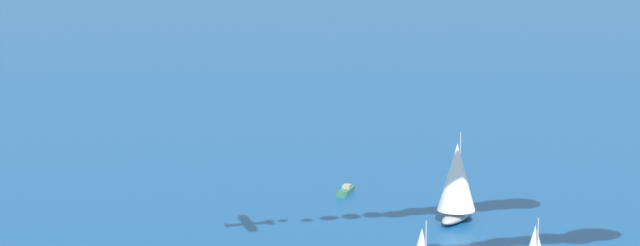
% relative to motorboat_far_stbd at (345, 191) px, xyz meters
% --- Properties ---
extents(motorboat_far_stbd, '(4.96, 4.95, 1.62)m').
position_rel_motorboat_far_stbd_xyz_m(motorboat_far_stbd, '(0.00, 0.00, 0.00)').
color(motorboat_far_stbd, '#33704C').
rests_on(motorboat_far_stbd, ground_plane).
extents(sailboat_ahead, '(7.94, 9.51, 12.55)m').
position_rel_motorboat_far_stbd_xyz_m(sailboat_ahead, '(-22.00, -5.63, 5.29)').
color(sailboat_ahead, '#9E9993').
rests_on(sailboat_ahead, ground_plane).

